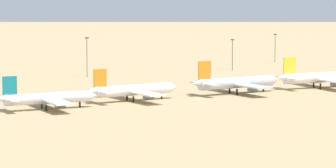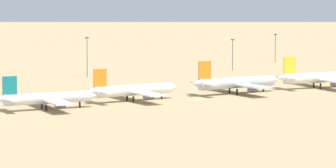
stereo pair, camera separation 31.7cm
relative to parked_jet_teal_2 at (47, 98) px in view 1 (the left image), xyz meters
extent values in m
plane|color=tan|center=(60.58, -2.03, -3.95)|extent=(4000.00, 4000.00, 0.00)
cylinder|color=silver|center=(0.36, -0.03, 0.04)|extent=(30.60, 6.54, 3.80)
cone|color=silver|center=(16.81, -1.53, 0.04)|extent=(3.16, 3.85, 3.61)
cone|color=silver|center=(-16.09, 1.47, 0.61)|extent=(4.07, 3.56, 3.23)
cube|color=#14727A|center=(-12.87, 1.17, 5.02)|extent=(4.96, 0.92, 6.17)
cube|color=silver|center=(-12.53, 4.95, 0.42)|extent=(3.61, 6.70, 0.34)
cube|color=silver|center=(-13.22, -2.61, 0.42)|extent=(3.61, 6.70, 0.34)
cube|color=silver|center=(1.31, -0.12, -0.53)|extent=(9.19, 30.84, 0.53)
cylinder|color=slate|center=(2.90, 6.89, -1.86)|extent=(3.59, 2.39, 2.09)
cylinder|color=slate|center=(1.61, -7.30, -1.86)|extent=(3.59, 2.39, 2.09)
cylinder|color=black|center=(11.86, -1.08, -2.91)|extent=(0.66, 0.66, 2.09)
cylinder|color=black|center=(-0.85, 2.37, -2.91)|extent=(0.66, 0.66, 2.09)
cylinder|color=black|center=(-1.26, -2.17, -2.91)|extent=(0.66, 0.66, 2.09)
cylinder|color=white|center=(36.51, 4.93, 0.17)|extent=(31.45, 4.34, 3.93)
cone|color=white|center=(53.59, 5.15, 0.17)|extent=(2.99, 3.77, 3.73)
cone|color=white|center=(19.44, 4.71, 0.76)|extent=(3.97, 3.39, 3.34)
cube|color=orange|center=(22.77, 4.75, 5.32)|extent=(5.11, 0.56, 6.38)
cube|color=white|center=(22.72, 8.68, 0.56)|extent=(3.23, 6.71, 0.35)
cube|color=white|center=(22.82, 0.82, 0.56)|extent=(3.23, 6.71, 0.35)
cube|color=white|center=(37.49, 4.94, -0.42)|extent=(7.08, 31.49, 0.55)
cylinder|color=slate|center=(38.38, 12.31, -1.79)|extent=(3.56, 2.21, 2.16)
cylinder|color=slate|center=(38.57, -2.40, -1.79)|extent=(3.56, 2.21, 2.16)
cylinder|color=black|center=(48.44, 5.09, -2.87)|extent=(0.69, 0.69, 2.16)
cylinder|color=black|center=(35.01, 7.27, -2.87)|extent=(0.69, 0.69, 2.16)
cylinder|color=black|center=(35.07, 2.55, -2.87)|extent=(0.69, 0.69, 2.16)
cylinder|color=silver|center=(81.55, 3.94, 0.49)|extent=(33.85, 4.34, 4.23)
cone|color=silver|center=(99.95, 3.88, 0.49)|extent=(3.18, 4.03, 4.02)
cone|color=silver|center=(63.16, 3.99, 1.12)|extent=(4.24, 3.61, 3.59)
cube|color=orange|center=(66.75, 3.98, 6.04)|extent=(5.50, 0.55, 6.87)
cube|color=silver|center=(66.77, 8.21, 0.91)|extent=(3.41, 7.20, 0.38)
cube|color=silver|center=(66.74, -0.25, 0.91)|extent=(3.41, 7.20, 0.38)
cube|color=silver|center=(82.61, 3.93, -0.14)|extent=(7.30, 33.86, 0.59)
cylinder|color=slate|center=(83.69, 11.86, -1.63)|extent=(3.81, 2.34, 2.33)
cylinder|color=slate|center=(83.64, -4.00, -1.63)|extent=(3.81, 2.34, 2.33)
cylinder|color=black|center=(94.41, 3.90, -2.79)|extent=(0.74, 0.74, 2.33)
cylinder|color=black|center=(79.98, 6.48, -2.79)|extent=(0.74, 0.74, 2.33)
cylinder|color=black|center=(79.96, 1.40, -2.79)|extent=(0.74, 0.74, 2.33)
cylinder|color=white|center=(122.52, 2.81, 0.46)|extent=(33.86, 8.11, 4.20)
cone|color=white|center=(104.38, 4.96, 1.09)|extent=(4.59, 4.04, 3.57)
cube|color=yellow|center=(107.93, 4.54, 5.97)|extent=(5.48, 1.16, 6.82)
cube|color=white|center=(108.42, 8.71, 0.88)|extent=(4.17, 7.48, 0.38)
cube|color=white|center=(107.43, 0.37, 0.88)|extent=(4.17, 7.48, 0.38)
cube|color=white|center=(123.56, 2.69, -0.17)|extent=(11.03, 34.20, 0.59)
cylinder|color=slate|center=(125.53, 10.39, -1.64)|extent=(4.02, 2.74, 2.31)
cylinder|color=slate|center=(123.68, -5.25, -1.64)|extent=(4.02, 2.74, 2.31)
cylinder|color=black|center=(121.25, 5.50, -2.80)|extent=(0.73, 0.73, 2.31)
cylinder|color=black|center=(120.66, 0.50, -2.80)|extent=(0.73, 0.73, 2.31)
cylinder|color=#59595E|center=(135.88, 85.00, 3.43)|extent=(0.36, 0.36, 14.75)
cube|color=#333333|center=(135.88, 85.00, 11.05)|extent=(1.80, 0.50, 0.50)
cylinder|color=#59595E|center=(182.12, 111.48, 3.37)|extent=(0.36, 0.36, 14.65)
cube|color=#333333|center=(182.12, 111.48, 10.95)|extent=(1.80, 0.50, 0.50)
cylinder|color=#59595E|center=(60.29, 91.95, 4.88)|extent=(0.36, 0.36, 17.67)
cube|color=#333333|center=(60.29, 91.95, 13.96)|extent=(1.80, 0.50, 0.50)
camera|label=1|loc=(-130.31, -297.62, 40.18)|focal=102.08mm
camera|label=2|loc=(-130.03, -297.78, 40.18)|focal=102.08mm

